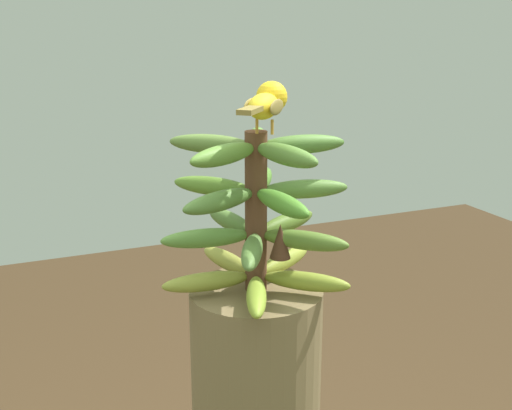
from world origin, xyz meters
TOP-DOWN VIEW (x-y plane):
  - banana_bunch at (-0.00, 0.00)m, footprint 0.33×0.33m
  - perched_bird at (-0.01, 0.02)m, footprint 0.14×0.15m

SIDE VIEW (x-z plane):
  - banana_bunch at x=0.00m, z-range 1.32..1.60m
  - perched_bird at x=-0.01m, z-range 1.61..1.69m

